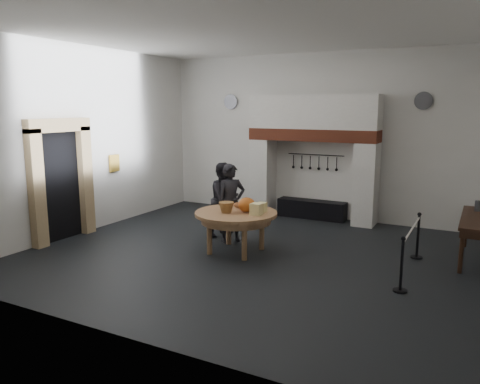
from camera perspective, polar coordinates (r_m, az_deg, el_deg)
The scene contains 31 objects.
floor at distance 9.90m, azimuth 1.53°, elevation -7.64°, with size 9.00×8.00×0.02m, color black.
ceiling at distance 9.52m, azimuth 1.66°, elevation 19.07°, with size 9.00×8.00×0.02m, color silver.
wall_back at distance 13.14m, azimuth 9.38°, elevation 6.70°, with size 9.00×0.02×4.50m, color silver.
wall_front at distance 6.14m, azimuth -15.18°, elevation 2.42°, with size 9.00×0.02×4.50m, color silver.
wall_left at distance 12.12m, azimuth -17.97°, elevation 6.04°, with size 0.02×8.00×4.50m, color silver.
chimney_pier_left at distance 13.49m, azimuth 2.81°, elevation 1.90°, with size 0.55×0.70×2.15m, color silver.
chimney_pier_right at distance 12.54m, azimuth 15.11°, elevation 0.91°, with size 0.55×0.70×2.15m, color silver.
hearth_brick_band at distance 12.81m, azimuth 8.89°, elevation 6.90°, with size 3.50×0.72×0.32m, color #9E442B.
chimney_hood at distance 12.79m, azimuth 8.97°, elevation 9.62°, with size 3.50×0.70×0.90m, color silver.
iron_range at distance 13.16m, azimuth 8.74°, elevation -2.08°, with size 1.90×0.45×0.50m, color black.
utensil_rail at distance 13.11m, azimuth 9.21°, elevation 4.51°, with size 0.02×0.02×1.60m, color black.
door_recess at distance 11.54m, azimuth -21.13°, elevation 0.64°, with size 0.04×1.10×2.50m, color black.
door_jamb_near at distance 11.02m, azimuth -23.56°, elevation 0.31°, with size 0.22×0.30×2.60m, color tan.
door_jamb_far at distance 11.93m, azimuth -18.34°, elevation 1.36°, with size 0.22×0.30×2.60m, color tan.
door_lintel at distance 11.33m, azimuth -21.29°, elevation 7.60°, with size 0.22×1.70×0.30m, color tan.
wall_plaque at distance 12.71m, azimuth -15.07°, elevation 3.42°, with size 0.05×0.34×0.44m, color gold.
work_table at distance 9.87m, azimuth -0.49°, elevation -2.63°, with size 1.74×1.74×0.07m, color #AB8551.
pumpkin at distance 9.82m, azimuth 0.82°, elevation -1.56°, with size 0.36×0.36×0.31m, color #C6591B.
cheese_block_big at distance 9.57m, azimuth 2.01°, elevation -2.10°, with size 0.22×0.22×0.24m, color #F1DF90.
cheese_block_small at distance 9.85m, azimuth 2.67°, elevation -1.87°, with size 0.18×0.18×0.20m, color #FFF398.
wicker_basket at distance 9.78m, azimuth -1.68°, elevation -1.88°, with size 0.32×0.32×0.22m, color olive.
bread_loaf at distance 10.19m, azimuth -0.05°, elevation -1.63°, with size 0.31×0.18×0.13m, color #975E35.
visitor_near at distance 10.62m, azimuth -1.08°, elevation -1.38°, with size 0.65×0.43×1.80m, color black.
visitor_far at distance 11.16m, azimuth -1.88°, elevation -0.89°, with size 0.86×0.67×1.76m, color black.
side_table at distance 10.43m, azimuth 26.86°, elevation -2.89°, with size 0.55×2.20×0.06m, color #371F14.
pewter_jug at distance 10.99m, azimuth 26.99°, elevation -1.52°, with size 0.12×0.12×0.22m, color #4B4B50.
pewter_plate_back_left at distance 14.17m, azimuth -1.15°, elevation 10.94°, with size 0.44×0.44×0.03m, color #4C4C51.
pewter_plate_back_right at distance 12.49m, azimuth 21.47°, elevation 10.31°, with size 0.44×0.44×0.03m, color #4C4C51.
barrier_post_near at distance 8.32m, azimuth 19.10°, elevation -8.52°, with size 0.05×0.05×0.90m, color black.
barrier_post_far at distance 10.22m, azimuth 20.86°, elevation -5.12°, with size 0.05×0.05×0.90m, color black.
barrier_rope at distance 9.16m, azimuth 20.23°, elevation -4.25°, with size 0.04×0.04×2.00m, color beige.
Camera 1 is at (4.16, -8.44, 3.06)m, focal length 35.00 mm.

